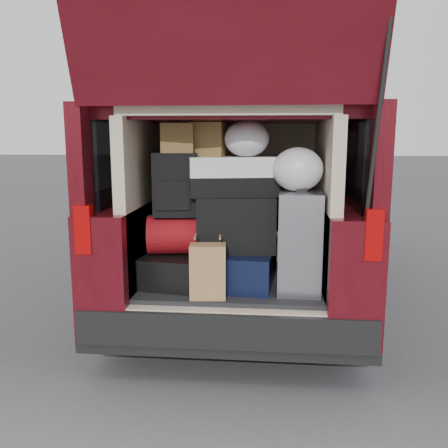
{
  "coord_description": "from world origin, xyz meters",
  "views": [
    {
      "loc": [
        0.25,
        -3.07,
        1.57
      ],
      "look_at": [
        -0.05,
        0.2,
        0.97
      ],
      "focal_mm": 38.0,
      "sensor_mm": 36.0,
      "label": 1
    }
  ],
  "objects": [
    {
      "name": "kraft_bag",
      "position": [
        -0.12,
        -0.15,
        0.73
      ],
      "size": [
        0.24,
        0.16,
        0.35
      ],
      "primitive_type": "cube",
      "rotation": [
        0.0,
        0.0,
        0.08
      ],
      "color": "#AD774E",
      "rests_on": "load_floor"
    },
    {
      "name": "backpack",
      "position": [
        -0.38,
        0.14,
        1.25
      ],
      "size": [
        0.32,
        0.22,
        0.43
      ],
      "primitive_type": "cube",
      "rotation": [
        0.0,
        0.0,
        0.13
      ],
      "color": "black",
      "rests_on": "red_duffel"
    },
    {
      "name": "silver_roller",
      "position": [
        0.47,
        0.08,
        0.89
      ],
      "size": [
        0.3,
        0.46,
        0.67
      ],
      "primitive_type": "cube",
      "rotation": [
        0.0,
        0.0,
        -0.04
      ],
      "color": "silver",
      "rests_on": "load_floor"
    },
    {
      "name": "grocery_sack_upper",
      "position": [
        -0.16,
        0.22,
        1.56
      ],
      "size": [
        0.26,
        0.22,
        0.23
      ],
      "primitive_type": "cube",
      "rotation": [
        0.0,
        0.0,
        -0.14
      ],
      "color": "brown",
      "rests_on": "twotone_duffel"
    },
    {
      "name": "ground",
      "position": [
        0.0,
        0.0,
        0.0
      ],
      "size": [
        80.0,
        80.0,
        0.0
      ],
      "primitive_type": "plane",
      "color": "#3E3E41",
      "rests_on": "ground"
    },
    {
      "name": "navy_hardshell",
      "position": [
        0.07,
        0.15,
        0.67
      ],
      "size": [
        0.5,
        0.6,
        0.24
      ],
      "primitive_type": "cube",
      "rotation": [
        0.0,
        0.0,
        -0.09
      ],
      "color": "black",
      "rests_on": "load_floor"
    },
    {
      "name": "minivan",
      "position": [
        0.0,
        1.86,
        0.91
      ],
      "size": [
        1.9,
        5.35,
        2.77
      ],
      "color": "black",
      "rests_on": "ground"
    },
    {
      "name": "plastic_bag_center",
      "position": [
        0.1,
        0.17,
        1.56
      ],
      "size": [
        0.35,
        0.33,
        0.24
      ],
      "primitive_type": "ellipsoid",
      "rotation": [
        0.0,
        0.0,
        0.18
      ],
      "color": "silver",
      "rests_on": "twotone_duffel"
    },
    {
      "name": "twotone_duffel",
      "position": [
        0.01,
        0.2,
        1.31
      ],
      "size": [
        0.64,
        0.42,
        0.27
      ],
      "primitive_type": "cube",
      "rotation": [
        0.0,
        0.0,
        0.2
      ],
      "color": "white",
      "rests_on": "black_soft_case"
    },
    {
      "name": "grocery_sack_lower",
      "position": [
        -0.36,
        0.14,
        1.57
      ],
      "size": [
        0.24,
        0.2,
        0.2
      ],
      "primitive_type": "cube",
      "rotation": [
        0.0,
        0.0,
        0.12
      ],
      "color": "brown",
      "rests_on": "backpack"
    },
    {
      "name": "black_soft_case",
      "position": [
        0.03,
        0.16,
        0.98
      ],
      "size": [
        0.56,
        0.37,
        0.38
      ],
      "primitive_type": "cube",
      "rotation": [
        0.0,
        0.0,
        0.09
      ],
      "color": "black",
      "rests_on": "navy_hardshell"
    },
    {
      "name": "red_duffel",
      "position": [
        -0.37,
        0.14,
        0.9
      ],
      "size": [
        0.45,
        0.33,
        0.27
      ],
      "primitive_type": "cube",
      "rotation": [
        0.0,
        0.0,
        0.14
      ],
      "color": "maroon",
      "rests_on": "black_hardshell"
    },
    {
      "name": "black_hardshell",
      "position": [
        -0.39,
        0.15,
        0.66
      ],
      "size": [
        0.47,
        0.59,
        0.21
      ],
      "primitive_type": "cube",
      "rotation": [
        0.0,
        0.0,
        -0.17
      ],
      "color": "black",
      "rests_on": "load_floor"
    },
    {
      "name": "load_floor",
      "position": [
        0.0,
        0.28,
        0.28
      ],
      "size": [
        1.24,
        1.05,
        0.55
      ],
      "primitive_type": "cube",
      "color": "black",
      "rests_on": "ground"
    },
    {
      "name": "plastic_bag_right",
      "position": [
        0.44,
        0.07,
        1.37
      ],
      "size": [
        0.36,
        0.34,
        0.29
      ],
      "primitive_type": "ellipsoid",
      "rotation": [
        0.0,
        0.0,
        -0.1
      ],
      "color": "silver",
      "rests_on": "silver_roller"
    }
  ]
}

